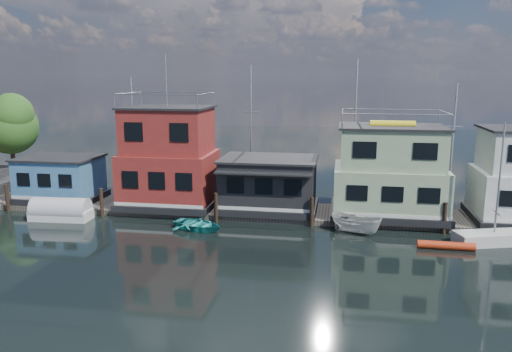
% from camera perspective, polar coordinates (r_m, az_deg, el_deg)
% --- Properties ---
extents(ground, '(160.00, 160.00, 0.00)m').
position_cam_1_polar(ground, '(27.74, -1.16, -11.09)').
color(ground, black).
rests_on(ground, ground).
extents(dock, '(48.00, 5.00, 0.40)m').
position_cam_1_polar(dock, '(38.90, 2.20, -4.12)').
color(dock, '#595147').
rests_on(dock, ground).
extents(houseboat_blue, '(6.40, 4.90, 3.66)m').
position_cam_1_polar(houseboat_blue, '(44.44, -21.45, -0.29)').
color(houseboat_blue, black).
rests_on(houseboat_blue, dock).
extents(houseboat_red, '(7.40, 5.90, 11.86)m').
position_cam_1_polar(houseboat_red, '(40.03, -9.92, 1.89)').
color(houseboat_red, black).
rests_on(houseboat_red, dock).
extents(houseboat_dark, '(7.40, 6.10, 4.06)m').
position_cam_1_polar(houseboat_dark, '(38.41, 1.48, -0.91)').
color(houseboat_dark, black).
rests_on(houseboat_dark, dock).
extents(houseboat_green, '(8.40, 5.90, 7.03)m').
position_cam_1_polar(houseboat_green, '(37.99, 15.05, 0.30)').
color(houseboat_green, black).
rests_on(houseboat_green, dock).
extents(pilings, '(42.28, 0.28, 2.20)m').
position_cam_1_polar(pilings, '(36.03, 1.09, -3.90)').
color(pilings, '#2D2116').
rests_on(pilings, ground).
extents(background_masts, '(36.40, 0.16, 12.00)m').
position_cam_1_polar(background_masts, '(43.45, 9.56, 4.57)').
color(background_masts, silver).
rests_on(background_masts, ground).
extents(day_sailer, '(5.21, 3.03, 7.79)m').
position_cam_1_polar(day_sailer, '(35.65, 25.54, -6.31)').
color(day_sailer, beige).
rests_on(day_sailer, ground).
extents(tarp_runabout, '(4.53, 2.03, 1.80)m').
position_cam_1_polar(tarp_runabout, '(40.11, -21.41, -3.74)').
color(tarp_runabout, silver).
rests_on(tarp_runabout, ground).
extents(red_kayak, '(3.45, 0.56, 0.50)m').
position_cam_1_polar(red_kayak, '(33.43, 20.89, -7.43)').
color(red_kayak, red).
rests_on(red_kayak, ground).
extents(dinghy_teal, '(4.41, 3.74, 0.78)m').
position_cam_1_polar(dinghy_teal, '(35.26, -6.62, -5.53)').
color(dinghy_teal, teal).
rests_on(dinghy_teal, ground).
extents(motorboat, '(3.92, 2.94, 1.43)m').
position_cam_1_polar(motorboat, '(34.74, 11.37, -5.37)').
color(motorboat, silver).
rests_on(motorboat, ground).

